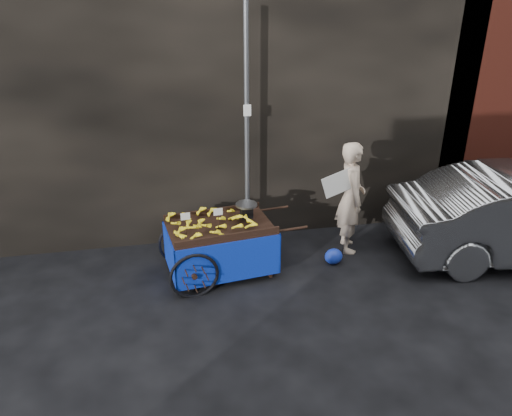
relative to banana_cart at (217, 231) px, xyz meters
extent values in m
plane|color=black|center=(0.33, -0.43, -0.74)|extent=(80.00, 80.00, 0.00)
cube|color=black|center=(-0.67, 2.17, 1.76)|extent=(11.00, 2.00, 5.00)
cube|color=#591E14|center=(5.83, 2.17, 1.76)|extent=(3.00, 2.00, 5.00)
cylinder|color=slate|center=(0.63, 0.87, 1.26)|extent=(0.08, 0.08, 4.00)
cube|color=white|center=(0.63, 0.82, 1.66)|extent=(0.12, 0.02, 0.18)
cube|color=black|center=(0.05, 0.01, 0.05)|extent=(1.70, 1.19, 0.06)
cube|color=black|center=(-0.01, 0.47, 0.12)|extent=(1.58, 0.25, 0.10)
cube|color=black|center=(0.11, -0.46, 0.12)|extent=(1.58, 0.25, 0.10)
cube|color=black|center=(0.79, -0.30, -0.34)|extent=(0.06, 0.06, 0.79)
cube|color=black|center=(0.69, 0.49, -0.34)|extent=(0.06, 0.06, 0.79)
cylinder|color=black|center=(1.13, -0.25, 0.05)|extent=(0.50, 0.10, 0.04)
cylinder|color=black|center=(1.03, 0.54, 0.05)|extent=(0.50, 0.10, 0.04)
torus|color=black|center=(-0.42, -0.60, -0.39)|extent=(0.74, 0.15, 0.74)
torus|color=black|center=(-0.56, 0.46, -0.39)|extent=(0.74, 0.15, 0.74)
cylinder|color=black|center=(-0.49, -0.07, -0.39)|extent=(0.19, 1.11, 0.05)
cube|color=#082197|center=(0.12, -0.49, -0.28)|extent=(1.61, 0.23, 0.67)
cube|color=#082197|center=(-0.02, 0.51, -0.28)|extent=(1.61, 0.23, 0.67)
cube|color=#082197|center=(-0.74, -0.10, -0.28)|extent=(0.16, 1.02, 0.67)
cube|color=#082197|center=(0.85, 0.11, -0.28)|extent=(0.16, 1.02, 0.67)
cube|color=black|center=(0.49, 0.11, 0.22)|extent=(0.19, 0.16, 0.16)
cylinder|color=silver|center=(0.49, 0.11, 0.36)|extent=(0.38, 0.38, 0.03)
cube|color=white|center=(-0.47, -0.17, 0.38)|extent=(0.14, 0.03, 0.11)
cube|color=white|center=(0.02, -0.11, 0.38)|extent=(0.14, 0.03, 0.11)
imported|color=#CBB097|center=(2.30, 0.36, 0.22)|extent=(0.56, 0.76, 1.92)
cube|color=silver|center=(2.00, 0.23, 0.55)|extent=(0.59, 0.06, 0.50)
ellipsoid|color=#1831B8|center=(1.90, -0.10, -0.60)|extent=(0.30, 0.24, 0.27)
camera|label=1|loc=(-0.72, -6.82, 3.54)|focal=35.00mm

